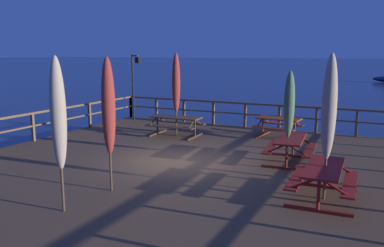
{
  "coord_description": "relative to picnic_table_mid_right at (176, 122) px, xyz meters",
  "views": [
    {
      "loc": [
        5.61,
        -10.36,
        4.02
      ],
      "look_at": [
        0.0,
        0.96,
        1.76
      ],
      "focal_mm": 37.1,
      "sensor_mm": 36.0,
      "label": 1
    }
  ],
  "objects": [
    {
      "name": "ground_plane",
      "position": [
        1.86,
        -3.25,
        -1.32
      ],
      "size": [
        600.0,
        600.0,
        0.0
      ],
      "primitive_type": "plane",
      "color": "navy"
    },
    {
      "name": "wooden_deck",
      "position": [
        1.86,
        -3.25,
        -0.94
      ],
      "size": [
        12.57,
        12.86,
        0.76
      ],
      "primitive_type": "cube",
      "color": "brown",
      "rests_on": "ground"
    },
    {
      "name": "railing_waterside_far",
      "position": [
        1.86,
        3.02,
        0.17
      ],
      "size": [
        12.37,
        0.1,
        1.09
      ],
      "color": "brown",
      "rests_on": "wooden_deck"
    },
    {
      "name": "railing_side_left",
      "position": [
        -4.28,
        -3.25,
        0.18
      ],
      "size": [
        0.1,
        12.66,
        1.09
      ],
      "color": "brown",
      "rests_on": "wooden_deck"
    },
    {
      "name": "picnic_table_mid_right",
      "position": [
        0.0,
        0.0,
        0.0
      ],
      "size": [
        2.07,
        1.46,
        0.78
      ],
      "color": "brown",
      "rests_on": "wooden_deck"
    },
    {
      "name": "picnic_table_front_left",
      "position": [
        3.74,
        1.51,
        -0.01
      ],
      "size": [
        1.78,
        1.56,
        0.78
      ],
      "color": "#993819",
      "rests_on": "wooden_deck"
    },
    {
      "name": "picnic_table_back_right",
      "position": [
        6.32,
        -4.67,
        -0.0
      ],
      "size": [
        1.47,
        2.05,
        0.78
      ],
      "color": "maroon",
      "rests_on": "wooden_deck"
    },
    {
      "name": "picnic_table_back_left",
      "position": [
        4.98,
        -1.97,
        -0.0
      ],
      "size": [
        1.57,
        2.01,
        0.78
      ],
      "color": "maroon",
      "rests_on": "wooden_deck"
    },
    {
      "name": "patio_umbrella_short_front",
      "position": [
        0.01,
        0.03,
        1.52
      ],
      "size": [
        0.32,
        0.32,
        3.27
      ],
      "color": "#4C3828",
      "rests_on": "wooden_deck"
    },
    {
      "name": "patio_umbrella_tall_mid_left",
      "position": [
        1.6,
        -7.79,
        1.48
      ],
      "size": [
        0.32,
        0.32,
        3.21
      ],
      "color": "#4C3828",
      "rests_on": "wooden_deck"
    },
    {
      "name": "patio_umbrella_tall_mid_right",
      "position": [
        6.35,
        -4.64,
        1.51
      ],
      "size": [
        0.32,
        0.32,
        3.26
      ],
      "color": "#4C3828",
      "rests_on": "wooden_deck"
    },
    {
      "name": "patio_umbrella_tall_front",
      "position": [
        4.9,
        -1.99,
        1.19
      ],
      "size": [
        0.32,
        0.32,
        2.75
      ],
      "color": "#4C3828",
      "rests_on": "wooden_deck"
    },
    {
      "name": "patio_umbrella_short_mid",
      "position": [
        1.71,
        -6.33,
        1.46
      ],
      "size": [
        0.32,
        0.32,
        3.18
      ],
      "color": "#4C3828",
      "rests_on": "wooden_deck"
    },
    {
      "name": "lamp_post_hooked",
      "position": [
        -3.55,
        2.39,
        1.55
      ],
      "size": [
        0.63,
        0.4,
        3.2
      ],
      "color": "black",
      "rests_on": "wooden_deck"
    }
  ]
}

